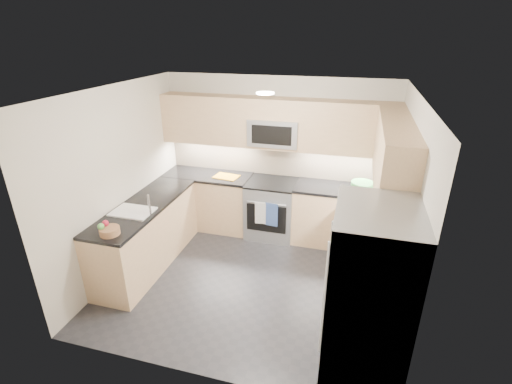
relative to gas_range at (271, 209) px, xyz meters
The scene contains 36 objects.
floor 1.35m from the gas_range, 90.00° to the right, with size 3.60×3.20×0.00m, color #26272C.
ceiling 2.41m from the gas_range, 90.00° to the right, with size 3.60×3.20×0.02m, color beige.
wall_back 0.86m from the gas_range, 90.00° to the left, with size 3.60×0.02×2.50m, color beige.
wall_front 2.98m from the gas_range, 90.00° to the right, with size 3.60×0.02×2.50m, color beige.
wall_left 2.34m from the gas_range, 144.69° to the right, with size 0.02×3.20×2.50m, color beige.
wall_right 2.34m from the gas_range, 35.31° to the right, with size 0.02×3.20×2.50m, color beige.
base_cab_back_left 1.09m from the gas_range, behind, with size 1.42×0.60×0.90m, color tan.
base_cab_back_right 1.09m from the gas_range, ahead, with size 1.42×0.60×0.90m, color tan.
base_cab_right 1.88m from the gas_range, 36.87° to the right, with size 0.60×1.70×0.90m, color tan.
base_cab_peninsula 1.97m from the gas_range, 139.64° to the right, with size 0.60×2.00×0.90m, color tan.
countertop_back_left 1.19m from the gas_range, behind, with size 1.42×0.63×0.04m, color black.
countertop_back_right 1.19m from the gas_range, ahead, with size 1.42×0.63×0.04m, color black.
countertop_right 1.93m from the gas_range, 36.87° to the right, with size 0.63×1.70×0.04m, color black.
countertop_peninsula 2.02m from the gas_range, 139.64° to the right, with size 0.63×2.00×0.04m, color black.
upper_cab_back 1.38m from the gas_range, 90.00° to the left, with size 3.60×0.35×0.75m, color tan.
upper_cab_right 2.35m from the gas_range, 31.61° to the right, with size 0.35×1.95×0.75m, color tan.
backsplash_back 0.81m from the gas_range, 90.00° to the left, with size 3.60×0.01×0.51m, color tan.
backsplash_right 2.11m from the gas_range, 24.68° to the right, with size 0.01×2.30×0.51m, color tan.
gas_range is the anchor object (origin of this frame).
range_cooktop 0.46m from the gas_range, ahead, with size 0.76×0.65×0.03m, color black.
oven_door_glass 0.33m from the gas_range, 90.00° to the right, with size 0.62×0.02×0.45m, color black.
oven_handle 0.44m from the gas_range, 90.00° to the right, with size 0.02×0.02×0.60m, color #B2B5BA.
microwave 1.25m from the gas_range, 90.00° to the left, with size 0.76×0.40×0.40m, color #9C9EA4.
microwave_door 1.25m from the gas_range, 90.00° to the right, with size 0.60×0.01×0.28m, color black.
refrigerator 2.86m from the gas_range, 59.12° to the right, with size 0.70×0.90×1.80m, color #93969A.
fridge_handle_left 2.86m from the gas_range, 67.48° to the right, with size 0.02×0.02×1.20m, color #B2B5BA.
fridge_handle_right 2.54m from the gas_range, 64.31° to the right, with size 0.02×0.02×1.20m, color #B2B5BA.
sink_basin 2.18m from the gas_range, 134.53° to the right, with size 0.52×0.38×0.16m, color white.
faucet 2.06m from the gas_range, 129.12° to the right, with size 0.03×0.03×0.28m, color silver.
utensil_bowl 1.48m from the gas_range, ahead, with size 0.32×0.32×0.18m, color green.
cutting_board 0.90m from the gas_range, behind, with size 0.39×0.27×0.01m, color #C37F12.
fruit_basket 2.59m from the gas_range, 124.49° to the right, with size 0.23×0.23×0.08m, color #A1704B.
fruit_apple 2.62m from the gas_range, 126.24° to the right, with size 0.08×0.08×0.08m, color #A81330.
fruit_pear 2.68m from the gas_range, 125.25° to the right, with size 0.08×0.08×0.08m, color #61B94F.
dish_towel_check 0.39m from the gas_range, 101.18° to the right, with size 0.18×0.02×0.35m, color silver.
dish_towel_blue 0.39m from the gas_range, 76.46° to the right, with size 0.20×0.02×0.38m, color #2F4782.
Camera 1 is at (1.19, -3.97, 3.12)m, focal length 26.00 mm.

